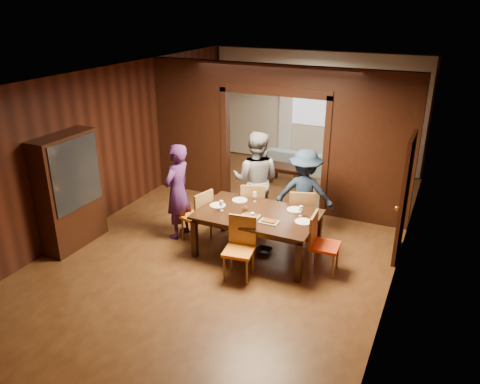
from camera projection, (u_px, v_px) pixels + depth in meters
The scene contains 32 objects.
floor at pixel (241, 235), 8.63m from camera, with size 9.00×9.00×0.00m, color #4B2A15.
ceiling at pixel (241, 76), 7.52m from camera, with size 5.50×9.00×0.02m, color silver.
room_walls at pixel (279, 132), 9.63m from camera, with size 5.52×9.01×2.90m.
person_purple at pixel (177, 192), 8.30m from camera, with size 0.64×0.42×1.75m, color #401D56.
person_grey at pixel (256, 180), 8.66m from camera, with size 0.91×0.71×1.86m, color slate.
person_navy at pixel (305, 193), 8.39m from camera, with size 1.05×0.60×1.63m, color #1C2B46.
sofa at pixel (300, 160), 11.80m from camera, with size 1.92×0.75×0.56m, color #8DA6B9.
serving_bowl at pixel (265, 211), 7.74m from camera, with size 0.29×0.29×0.07m, color black.
dining_table at pixel (257, 234), 7.88m from camera, with size 1.98×1.23×0.76m, color black.
coffee_table at pixel (286, 174), 11.07m from camera, with size 0.80×0.50×0.40m, color black.
chair_left at pixel (196, 215), 8.31m from camera, with size 0.44×0.44×0.97m, color orange, non-canonical shape.
chair_right at pixel (325, 244), 7.33m from camera, with size 0.44×0.44×0.97m, color red, non-canonical shape.
chair_far_l at pixel (254, 206), 8.67m from camera, with size 0.44×0.44×0.97m, color orange, non-canonical shape.
chair_far_r at pixel (301, 213), 8.38m from camera, with size 0.44×0.44×0.97m, color orange, non-canonical shape.
chair_near at pixel (239, 249), 7.17m from camera, with size 0.44×0.44×0.97m, color orange, non-canonical shape.
hutch at pixel (70, 192), 7.97m from camera, with size 0.40×1.20×2.00m, color black.
door_right at pixel (404, 198), 7.59m from camera, with size 0.06×0.90×2.10m, color black.
window_far at pixel (315, 100), 11.69m from camera, with size 1.20×0.03×1.30m, color silver.
curtain_left at pixel (286, 115), 12.12m from camera, with size 0.35×0.06×2.40m, color white.
curtain_right at pixel (343, 121), 11.54m from camera, with size 0.35×0.06×2.40m, color white.
plate_left at pixel (218, 205), 8.02m from camera, with size 0.27×0.27×0.01m, color white.
plate_far_l at pixel (240, 200), 8.22m from camera, with size 0.27×0.27×0.01m, color silver.
plate_far_r at pixel (295, 210), 7.85m from camera, with size 0.27×0.27×0.01m, color silver.
plate_right at pixel (303, 222), 7.43m from camera, with size 0.27×0.27×0.01m, color silver.
plate_near at pixel (246, 222), 7.41m from camera, with size 0.27×0.27×0.01m, color silver.
platter_a at pixel (250, 216), 7.61m from camera, with size 0.30×0.20×0.04m, color gray.
platter_b at pixel (269, 221), 7.41m from camera, with size 0.30×0.20×0.04m, color gray.
wineglass_left at pixel (221, 206), 7.79m from camera, with size 0.08×0.08×0.18m, color silver, non-canonical shape.
wineglass_far at pixel (255, 197), 8.15m from camera, with size 0.08×0.08×0.18m, color silver, non-canonical shape.
wineglass_right at pixel (301, 211), 7.60m from camera, with size 0.08×0.08×0.18m, color silver, non-canonical shape.
tumbler at pixel (252, 217), 7.44m from camera, with size 0.07×0.07×0.14m, color white.
condiment_jar at pixel (245, 210), 7.74m from camera, with size 0.08×0.08×0.11m, color #522D13, non-canonical shape.
Camera 1 is at (3.22, -6.95, 4.05)m, focal length 35.00 mm.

